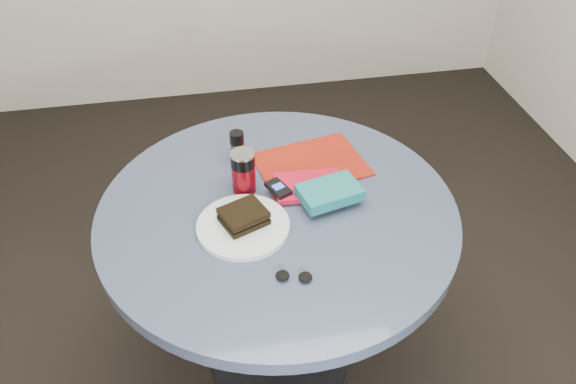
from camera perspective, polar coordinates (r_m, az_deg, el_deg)
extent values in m
plane|color=black|center=(2.13, -0.83, -16.90)|extent=(4.00, 4.00, 0.00)
cylinder|color=black|center=(2.11, -0.83, -16.68)|extent=(0.48, 0.48, 0.03)
cylinder|color=black|center=(1.83, -0.94, -10.52)|extent=(0.11, 0.11, 0.68)
cylinder|color=#354057|center=(1.57, -1.08, -2.09)|extent=(1.00, 1.00, 0.04)
cylinder|color=silver|center=(1.49, -4.58, -3.50)|extent=(0.32, 0.32, 0.02)
cube|color=black|center=(1.49, -4.51, -2.81)|extent=(0.14, 0.13, 0.02)
cube|color=#2E2411|center=(1.48, -4.54, -2.46)|extent=(0.12, 0.11, 0.01)
cube|color=black|center=(1.47, -4.56, -2.12)|extent=(0.14, 0.13, 0.02)
cylinder|color=#6C050D|center=(1.59, -4.51, 1.46)|extent=(0.07, 0.07, 0.09)
cylinder|color=black|center=(1.55, -4.62, 3.23)|extent=(0.08, 0.08, 0.04)
cylinder|color=silver|center=(1.54, -4.66, 3.85)|extent=(0.08, 0.08, 0.01)
cylinder|color=#40361B|center=(1.72, -5.13, 4.15)|extent=(0.05, 0.05, 0.06)
cylinder|color=black|center=(1.69, -5.23, 5.51)|extent=(0.06, 0.06, 0.04)
cube|color=maroon|center=(1.71, 2.33, 2.83)|extent=(0.36, 0.29, 0.01)
cube|color=#AD0D27|center=(1.61, 2.15, 0.61)|extent=(0.20, 0.14, 0.02)
cube|color=#16656A|center=(1.55, 4.25, -0.04)|extent=(0.19, 0.14, 0.03)
cube|color=black|center=(1.57, -1.00, 0.38)|extent=(0.07, 0.09, 0.01)
cube|color=blue|center=(1.57, -1.00, 0.58)|extent=(0.04, 0.04, 0.00)
ellipsoid|color=black|center=(1.36, -0.56, -8.49)|extent=(0.04, 0.04, 0.02)
ellipsoid|color=black|center=(1.36, 1.77, -8.65)|extent=(0.04, 0.04, 0.02)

